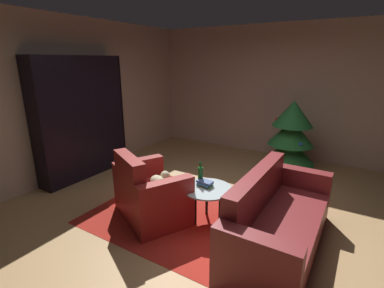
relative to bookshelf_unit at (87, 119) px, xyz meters
The scene contains 11 objects.
ground_plane 2.84m from the bookshelf_unit, ahead, with size 7.43×7.43×0.00m, color #AD8453.
wall_back 3.92m from the bookshelf_unit, 47.52° to the left, with size 5.81×0.06×2.75m, color tan.
wall_left 0.49m from the bookshelf_unit, 134.20° to the right, with size 0.06×6.31×2.75m, color tan.
area_rug 2.74m from the bookshelf_unit, ahead, with size 2.83×1.95×0.01m, color maroon.
bookshelf_unit is the anchor object (origin of this frame).
armchair_red 2.14m from the bookshelf_unit, 18.40° to the right, with size 1.23×1.10×0.90m.
couch_red 3.62m from the bookshelf_unit, ahead, with size 0.78×1.90×0.86m.
coffee_table 2.72m from the bookshelf_unit, ahead, with size 0.63×0.63×0.47m.
book_stack_on_table 2.64m from the bookshelf_unit, ahead, with size 0.21×0.15×0.07m.
bottle_on_table 2.53m from the bookshelf_unit, ahead, with size 0.07×0.07×0.30m.
decorated_tree 3.72m from the bookshelf_unit, 33.31° to the left, with size 0.92×0.92×1.33m.
Camera 1 is at (1.50, -2.94, 2.02)m, focal length 26.16 mm.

